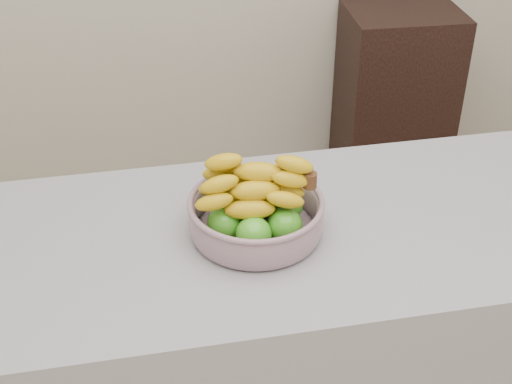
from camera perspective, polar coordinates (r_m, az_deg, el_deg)
counter at (r=1.81m, az=4.70°, el=-14.10°), size 2.00×0.60×0.90m
cabinet at (r=3.15m, az=10.99°, el=7.05°), size 0.47×0.38×0.82m
fruit_bowl at (r=1.45m, az=-0.01°, el=-1.55°), size 0.28×0.28×0.17m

